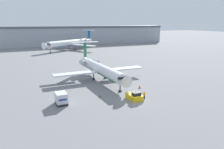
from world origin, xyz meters
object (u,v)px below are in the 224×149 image
traffic_cone_left (100,95)px  traffic_cone_right (140,87)px  luggage_cart (61,99)px  worker_near_tug (144,95)px  pushback_tug (134,96)px  airplane_main (100,69)px  airplane_parked_far_left (70,43)px

traffic_cone_left → traffic_cone_right: size_ratio=1.00×
luggage_cart → worker_near_tug: luggage_cart is taller
traffic_cone_right → pushback_tug: bearing=-129.7°
airplane_main → worker_near_tug: airplane_main is taller
pushback_tug → luggage_cart: size_ratio=1.23×
worker_near_tug → airplane_parked_far_left: bearing=85.4°
worker_near_tug → traffic_cone_left: size_ratio=2.16×
airplane_main → traffic_cone_right: 13.38m
luggage_cart → airplane_parked_far_left: bearing=74.4°
luggage_cart → traffic_cone_right: size_ratio=3.85×
airplane_main → airplane_parked_far_left: airplane_parked_far_left is taller
traffic_cone_right → airplane_parked_far_left: (3.92, 83.56, 3.54)m
traffic_cone_left → luggage_cart: bearing=-174.3°
airplane_main → pushback_tug: (0.42, -18.28, -2.50)m
airplane_main → pushback_tug: bearing=-88.7°
worker_near_tug → traffic_cone_right: worker_near_tug is taller
luggage_cart → traffic_cone_right: luggage_cart is taller
pushback_tug → airplane_parked_far_left: airplane_parked_far_left is taller
traffic_cone_right → airplane_parked_far_left: bearing=87.3°
traffic_cone_left → pushback_tug: bearing=-38.3°
luggage_cart → worker_near_tug: 17.32m
airplane_main → traffic_cone_left: 14.93m
luggage_cart → traffic_cone_left: luggage_cart is taller
traffic_cone_left → worker_near_tug: bearing=-33.5°
airplane_main → traffic_cone_left: bearing=-112.2°
luggage_cart → airplane_main: bearing=45.4°
traffic_cone_left → traffic_cone_right: 11.57m
airplane_parked_far_left → pushback_tug: bearing=-95.9°
pushback_tug → airplane_parked_far_left: 90.69m
worker_near_tug → traffic_cone_left: worker_near_tug is taller
worker_near_tug → traffic_cone_left: 9.63m
pushback_tug → traffic_cone_right: pushback_tug is taller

